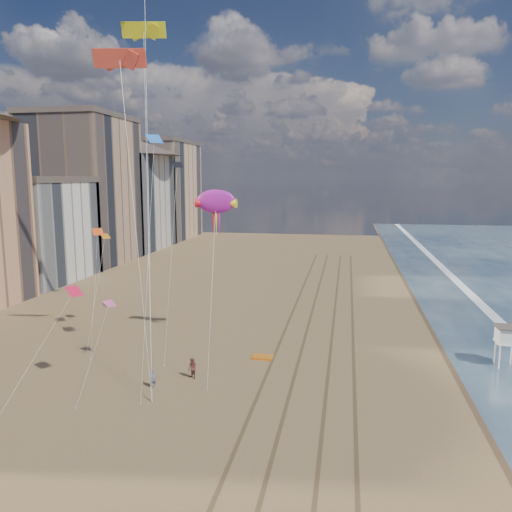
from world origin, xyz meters
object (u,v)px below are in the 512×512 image
at_px(show_kite, 216,202).
at_px(kite_flyer_a, 153,379).
at_px(lifeguard_stand, 507,336).
at_px(kite_flyer_b, 192,368).
at_px(grounded_kite, 262,357).

relative_size(show_kite, kite_flyer_a, 11.89).
relative_size(lifeguard_stand, kite_flyer_b, 2.05).
distance_m(lifeguard_stand, grounded_kite, 22.00).
relative_size(lifeguard_stand, show_kite, 0.21).
distance_m(grounded_kite, kite_flyer_b, 7.67).
distance_m(lifeguard_stand, show_kite, 29.35).
height_order(show_kite, kite_flyer_a, show_kite).
height_order(kite_flyer_a, kite_flyer_b, kite_flyer_b).
xyz_separation_m(lifeguard_stand, kite_flyer_b, (-26.71, -7.73, -1.95)).
bearing_deg(grounded_kite, kite_flyer_a, -130.08).
distance_m(lifeguard_stand, kite_flyer_b, 27.88).
xyz_separation_m(kite_flyer_a, kite_flyer_b, (2.56, 2.30, 0.16)).
height_order(grounded_kite, kite_flyer_a, kite_flyer_a).
bearing_deg(grounded_kite, show_kite, 149.49).
distance_m(show_kite, kite_flyer_a, 18.02).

